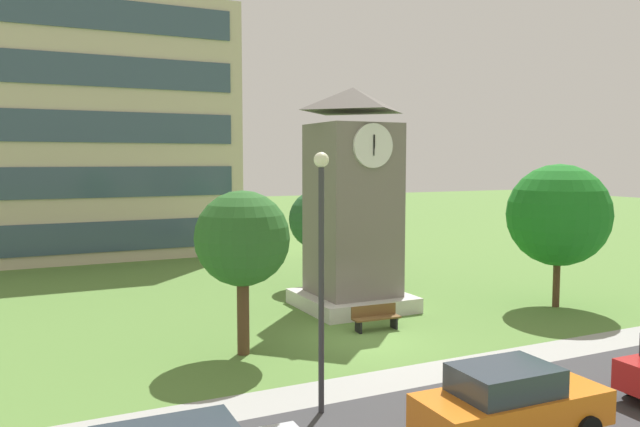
{
  "coord_description": "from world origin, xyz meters",
  "views": [
    {
      "loc": [
        -10.29,
        -18.07,
        6.1
      ],
      "look_at": [
        0.99,
        5.28,
        3.87
      ],
      "focal_mm": 35.14,
      "sensor_mm": 36.0,
      "label": 1
    }
  ],
  "objects_px": {
    "street_lamp": "(321,255)",
    "tree_near_tower": "(318,220)",
    "park_bench": "(376,317)",
    "parked_car_orange": "(510,403)",
    "clock_tower": "(353,212)",
    "tree_streetside": "(242,239)",
    "tree_by_building": "(559,215)"
  },
  "relations": [
    {
      "from": "clock_tower",
      "to": "tree_by_building",
      "type": "relative_size",
      "value": 1.52
    },
    {
      "from": "clock_tower",
      "to": "tree_by_building",
      "type": "bearing_deg",
      "value": -24.59
    },
    {
      "from": "tree_near_tower",
      "to": "tree_by_building",
      "type": "bearing_deg",
      "value": -48.99
    },
    {
      "from": "park_bench",
      "to": "tree_streetside",
      "type": "distance_m",
      "value": 6.11
    },
    {
      "from": "clock_tower",
      "to": "tree_near_tower",
      "type": "distance_m",
      "value": 4.71
    },
    {
      "from": "park_bench",
      "to": "street_lamp",
      "type": "height_order",
      "value": "street_lamp"
    },
    {
      "from": "street_lamp",
      "to": "clock_tower",
      "type": "bearing_deg",
      "value": 57.32
    },
    {
      "from": "street_lamp",
      "to": "parked_car_orange",
      "type": "xyz_separation_m",
      "value": [
        3.01,
        -3.17,
        -3.0
      ]
    },
    {
      "from": "park_bench",
      "to": "parked_car_orange",
      "type": "bearing_deg",
      "value": -102.4
    },
    {
      "from": "street_lamp",
      "to": "tree_by_building",
      "type": "relative_size",
      "value": 1.06
    },
    {
      "from": "clock_tower",
      "to": "park_bench",
      "type": "xyz_separation_m",
      "value": [
        -0.89,
        -3.36,
        -3.51
      ]
    },
    {
      "from": "clock_tower",
      "to": "parked_car_orange",
      "type": "height_order",
      "value": "clock_tower"
    },
    {
      "from": "street_lamp",
      "to": "tree_near_tower",
      "type": "relative_size",
      "value": 1.34
    },
    {
      "from": "parked_car_orange",
      "to": "tree_near_tower",
      "type": "bearing_deg",
      "value": 78.29
    },
    {
      "from": "park_bench",
      "to": "tree_streetside",
      "type": "xyz_separation_m",
      "value": [
        -5.19,
        -0.6,
        3.18
      ]
    },
    {
      "from": "parked_car_orange",
      "to": "tree_streetside",
      "type": "bearing_deg",
      "value": 111.08
    },
    {
      "from": "park_bench",
      "to": "tree_near_tower",
      "type": "relative_size",
      "value": 0.39
    },
    {
      "from": "park_bench",
      "to": "tree_streetside",
      "type": "height_order",
      "value": "tree_streetside"
    },
    {
      "from": "clock_tower",
      "to": "tree_streetside",
      "type": "height_order",
      "value": "clock_tower"
    },
    {
      "from": "clock_tower",
      "to": "park_bench",
      "type": "bearing_deg",
      "value": -104.77
    },
    {
      "from": "park_bench",
      "to": "tree_near_tower",
      "type": "bearing_deg",
      "value": 79.08
    },
    {
      "from": "park_bench",
      "to": "tree_streetside",
      "type": "bearing_deg",
      "value": -173.38
    },
    {
      "from": "tree_by_building",
      "to": "tree_near_tower",
      "type": "bearing_deg",
      "value": 131.01
    },
    {
      "from": "street_lamp",
      "to": "parked_car_orange",
      "type": "distance_m",
      "value": 5.3
    },
    {
      "from": "tree_by_building",
      "to": "parked_car_orange",
      "type": "relative_size",
      "value": 1.37
    },
    {
      "from": "street_lamp",
      "to": "tree_near_tower",
      "type": "height_order",
      "value": "street_lamp"
    },
    {
      "from": "tree_streetside",
      "to": "tree_by_building",
      "type": "distance_m",
      "value": 13.81
    },
    {
      "from": "tree_near_tower",
      "to": "park_bench",
      "type": "bearing_deg",
      "value": -100.92
    },
    {
      "from": "street_lamp",
      "to": "parked_car_orange",
      "type": "relative_size",
      "value": 1.45
    },
    {
      "from": "park_bench",
      "to": "tree_near_tower",
      "type": "xyz_separation_m",
      "value": [
        1.54,
        7.96,
        2.75
      ]
    },
    {
      "from": "tree_near_tower",
      "to": "tree_by_building",
      "type": "relative_size",
      "value": 0.79
    },
    {
      "from": "park_bench",
      "to": "tree_by_building",
      "type": "bearing_deg",
      "value": -1.19
    }
  ]
}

